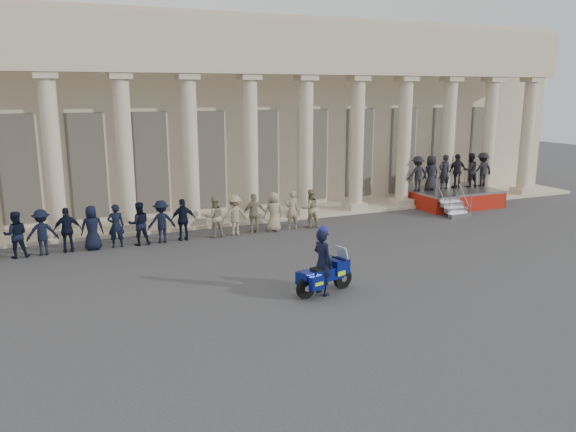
{
  "coord_description": "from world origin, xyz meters",
  "views": [
    {
      "loc": [
        -6.65,
        -14.64,
        5.62
      ],
      "look_at": [
        0.42,
        1.87,
        1.6
      ],
      "focal_mm": 35.0,
      "sensor_mm": 36.0,
      "label": 1
    }
  ],
  "objects": [
    {
      "name": "reviewing_stand",
      "position": [
        11.68,
        7.46,
        1.44
      ],
      "size": [
        5.1,
        4.01,
        2.55
      ],
      "color": "gray",
      "rests_on": "ground"
    },
    {
      "name": "building",
      "position": [
        -0.0,
        14.74,
        4.52
      ],
      "size": [
        40.0,
        12.5,
        9.0
      ],
      "color": "#C4B293",
      "rests_on": "ground"
    },
    {
      "name": "motorcycle",
      "position": [
        0.26,
        -1.19,
        0.55
      ],
      "size": [
        1.95,
        1.01,
        1.27
      ],
      "rotation": [
        0.0,
        0.0,
        0.25
      ],
      "color": "black",
      "rests_on": "ground"
    },
    {
      "name": "officer_rank",
      "position": [
        -5.23,
        6.09,
        0.81
      ],
      "size": [
        17.71,
        0.61,
        1.62
      ],
      "color": "black",
      "rests_on": "ground"
    },
    {
      "name": "rider",
      "position": [
        0.15,
        -1.21,
        0.98
      ],
      "size": [
        0.61,
        0.78,
        1.98
      ],
      "rotation": [
        0.0,
        0.0,
        1.82
      ],
      "color": "black",
      "rests_on": "ground"
    },
    {
      "name": "ground",
      "position": [
        0.0,
        0.0,
        0.0
      ],
      "size": [
        90.0,
        90.0,
        0.0
      ],
      "primitive_type": "plane",
      "color": "#3A3A3C",
      "rests_on": "ground"
    }
  ]
}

